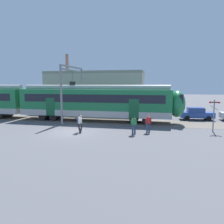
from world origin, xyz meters
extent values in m
plane|color=#515156|center=(0.00, 0.00, 0.00)|extent=(160.00, 160.00, 0.00)
cube|color=#605951|center=(-10.78, 6.38, 0.01)|extent=(80.00, 4.40, 0.01)
cube|color=#B7B7B2|center=(0.22, 6.38, 1.05)|extent=(18.00, 3.06, 0.70)
cube|color=#1E7542|center=(0.22, 6.38, 2.60)|extent=(18.00, 3.00, 2.40)
cube|color=black|center=(0.22, 4.86, 2.80)|extent=(16.56, 0.03, 0.90)
cube|color=#165731|center=(5.17, 4.86, 1.75)|extent=(1.10, 0.04, 2.10)
cube|color=#165731|center=(-4.73, 4.86, 1.75)|extent=(1.10, 0.04, 2.10)
cylinder|color=#9C9C97|center=(0.22, 6.38, 3.98)|extent=(17.64, 0.70, 0.70)
cube|color=black|center=(-2.48, 6.38, 4.53)|extent=(0.70, 0.12, 0.40)
cylinder|color=black|center=(6.50, 6.38, 0.45)|extent=(0.90, 2.40, 0.90)
cylinder|color=black|center=(5.10, 6.38, 0.45)|extent=(0.90, 2.40, 0.90)
cylinder|color=black|center=(-4.66, 6.38, 0.45)|extent=(0.90, 2.40, 0.90)
cylinder|color=black|center=(-6.06, 6.38, 0.45)|extent=(0.90, 2.40, 0.90)
ellipsoid|color=#1E7542|center=(9.77, 6.38, 2.25)|extent=(1.80, 2.85, 2.95)
cube|color=black|center=(10.12, 6.38, 2.85)|extent=(0.40, 2.40, 1.00)
cylinder|color=black|center=(-12.10, 6.38, 0.45)|extent=(0.90, 2.40, 0.90)
cylinder|color=#28282D|center=(0.95, -0.07, 0.43)|extent=(0.37, 0.18, 0.87)
cylinder|color=#28282D|center=(0.65, 0.08, 0.43)|extent=(0.37, 0.18, 0.87)
cube|color=silver|center=(0.80, 0.00, 1.14)|extent=(0.27, 0.38, 0.56)
cylinder|color=silver|center=(0.70, 0.21, 1.09)|extent=(0.25, 0.11, 0.52)
cylinder|color=silver|center=(0.90, -0.21, 1.09)|extent=(0.25, 0.11, 0.52)
sphere|color=tan|center=(0.82, 0.00, 1.53)|extent=(0.22, 0.22, 0.22)
sphere|color=black|center=(0.80, 0.00, 1.56)|extent=(0.20, 0.20, 0.20)
cube|color=navy|center=(0.62, -0.01, 1.16)|extent=(0.18, 0.29, 0.40)
cylinder|color=navy|center=(5.80, 0.32, 0.43)|extent=(0.17, 0.36, 0.87)
cylinder|color=navy|center=(5.64, 0.03, 0.43)|extent=(0.17, 0.36, 0.87)
cube|color=#2D7F47|center=(5.72, 0.18, 1.14)|extent=(0.38, 0.26, 0.56)
cylinder|color=#2D7F47|center=(5.50, 0.08, 1.09)|extent=(0.11, 0.25, 0.52)
cylinder|color=#2D7F47|center=(5.93, 0.27, 1.09)|extent=(0.11, 0.25, 0.52)
sphere|color=brown|center=(5.72, 0.20, 1.53)|extent=(0.22, 0.22, 0.22)
sphere|color=black|center=(5.72, 0.18, 1.56)|extent=(0.20, 0.20, 0.20)
cylinder|color=navy|center=(6.81, 1.13, 0.43)|extent=(0.19, 0.37, 0.87)
cylinder|color=navy|center=(7.02, 1.39, 0.43)|extent=(0.19, 0.37, 0.87)
cube|color=red|center=(6.92, 1.26, 1.14)|extent=(0.38, 0.28, 0.56)
cylinder|color=red|center=(7.15, 1.31, 1.09)|extent=(0.12, 0.25, 0.52)
cylinder|color=red|center=(6.69, 1.20, 1.09)|extent=(0.12, 0.25, 0.52)
sphere|color=tan|center=(6.92, 1.24, 1.53)|extent=(0.22, 0.22, 0.22)
sphere|color=black|center=(6.92, 1.26, 1.56)|extent=(0.20, 0.20, 0.20)
cube|color=#284799|center=(12.43, 9.83, 0.64)|extent=(4.08, 1.86, 0.68)
cube|color=navy|center=(12.28, 9.82, 1.26)|extent=(1.98, 1.54, 0.56)
cube|color=black|center=(13.23, 9.87, 1.22)|extent=(0.20, 1.37, 0.48)
cylinder|color=black|center=(13.63, 10.68, 0.30)|extent=(0.61, 0.23, 0.60)
cylinder|color=black|center=(13.71, 9.12, 0.30)|extent=(0.61, 0.23, 0.60)
cylinder|color=black|center=(11.15, 10.54, 0.30)|extent=(0.61, 0.23, 0.60)
cylinder|color=black|center=(11.24, 8.98, 0.30)|extent=(0.61, 0.23, 0.60)
cylinder|color=gray|center=(-2.49, 3.18, 3.25)|extent=(0.24, 0.24, 6.50)
cylinder|color=gray|center=(-2.49, 9.58, 3.25)|extent=(0.24, 0.24, 6.50)
cube|color=gray|center=(-2.49, 6.38, 6.45)|extent=(0.20, 6.40, 0.16)
cube|color=gray|center=(-2.49, 6.38, 6.05)|extent=(0.20, 6.40, 0.16)
cylinder|color=black|center=(-2.49, 6.38, 5.45)|extent=(0.03, 0.03, 1.00)
cylinder|color=gray|center=(12.83, 2.98, 1.50)|extent=(0.11, 0.11, 3.00)
cube|color=black|center=(12.83, 2.98, 2.75)|extent=(0.80, 0.10, 0.10)
sphere|color=red|center=(12.45, 2.92, 2.75)|extent=(0.20, 0.20, 0.20)
sphere|color=red|center=(13.21, 2.92, 2.75)|extent=(0.20, 0.20, 0.20)
cube|color=white|center=(12.83, 2.95, 2.25)|extent=(0.72, 0.03, 0.48)
cube|color=gray|center=(-2.27, 14.98, 3.00)|extent=(15.39, 5.00, 6.00)
cube|color=gray|center=(-2.27, 14.98, 6.20)|extent=(15.39, 5.00, 0.40)
cylinder|color=#8C6656|center=(-6.89, 14.98, 7.60)|extent=(0.50, 0.50, 3.20)
camera|label=1|loc=(7.83, -18.63, 4.43)|focal=35.00mm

